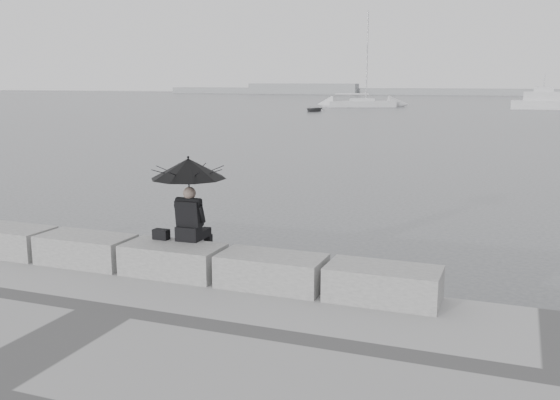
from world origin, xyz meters
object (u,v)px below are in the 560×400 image
at_px(sailboat_left, 362,103).
at_px(dinghy, 313,109).
at_px(motor_cruiser, 551,102).
at_px(seated_person, 188,179).

relative_size(sailboat_left, dinghy, 3.93).
bearing_deg(motor_cruiser, sailboat_left, -176.59).
distance_m(seated_person, sailboat_left, 78.00).
distance_m(seated_person, motor_cruiser, 77.98).
relative_size(motor_cruiser, dinghy, 2.86).
xyz_separation_m(sailboat_left, motor_cruiser, (24.02, 1.10, 0.39)).
xyz_separation_m(motor_cruiser, dinghy, (-26.31, -15.74, -0.62)).
xyz_separation_m(seated_person, motor_cruiser, (8.45, 77.52, -1.13)).
height_order(seated_person, dinghy, seated_person).
height_order(seated_person, motor_cruiser, motor_cruiser).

